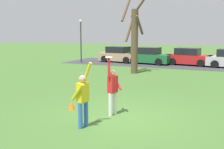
{
  "coord_description": "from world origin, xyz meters",
  "views": [
    {
      "loc": [
        3.32,
        -8.16,
        2.89
      ],
      "look_at": [
        -0.51,
        0.46,
        1.42
      ],
      "focal_mm": 41.99,
      "sensor_mm": 36.0,
      "label": 1
    }
  ],
  "objects_px": {
    "person_catcher": "(113,88)",
    "parked_car_red": "(189,57)",
    "parked_car_tan": "(119,55)",
    "parked_car_green": "(149,56)",
    "person_defender": "(83,97)",
    "field_cone_orange": "(72,106)",
    "lamppost_by_lot": "(81,37)",
    "frisbee_disc": "(109,57)",
    "bare_tree_tall": "(134,38)"
  },
  "relations": [
    {
      "from": "person_catcher",
      "to": "parked_car_red",
      "type": "relative_size",
      "value": 0.49
    },
    {
      "from": "parked_car_tan",
      "to": "parked_car_green",
      "type": "xyz_separation_m",
      "value": [
        3.29,
        -0.31,
        0.0
      ]
    },
    {
      "from": "person_catcher",
      "to": "parked_car_green",
      "type": "height_order",
      "value": "person_catcher"
    },
    {
      "from": "person_defender",
      "to": "field_cone_orange",
      "type": "height_order",
      "value": "person_defender"
    },
    {
      "from": "person_defender",
      "to": "parked_car_red",
      "type": "relative_size",
      "value": 0.48
    },
    {
      "from": "person_catcher",
      "to": "lamppost_by_lot",
      "type": "height_order",
      "value": "lamppost_by_lot"
    },
    {
      "from": "frisbee_disc",
      "to": "lamppost_by_lot",
      "type": "distance_m",
      "value": 17.68
    },
    {
      "from": "field_cone_orange",
      "to": "parked_car_green",
      "type": "bearing_deg",
      "value": 95.63
    },
    {
      "from": "person_defender",
      "to": "person_catcher",
      "type": "bearing_deg",
      "value": 0.0
    },
    {
      "from": "parked_car_red",
      "to": "bare_tree_tall",
      "type": "height_order",
      "value": "bare_tree_tall"
    },
    {
      "from": "frisbee_disc",
      "to": "bare_tree_tall",
      "type": "bearing_deg",
      "value": 104.45
    },
    {
      "from": "frisbee_disc",
      "to": "lamppost_by_lot",
      "type": "relative_size",
      "value": 0.06
    },
    {
      "from": "frisbee_disc",
      "to": "parked_car_tan",
      "type": "distance_m",
      "value": 18.06
    },
    {
      "from": "person_catcher",
      "to": "field_cone_orange",
      "type": "distance_m",
      "value": 1.89
    },
    {
      "from": "lamppost_by_lot",
      "to": "person_defender",
      "type": "bearing_deg",
      "value": -59.19
    },
    {
      "from": "person_catcher",
      "to": "parked_car_green",
      "type": "relative_size",
      "value": 0.49
    },
    {
      "from": "person_defender",
      "to": "lamppost_by_lot",
      "type": "bearing_deg",
      "value": 42.68
    },
    {
      "from": "parked_car_green",
      "to": "field_cone_orange",
      "type": "bearing_deg",
      "value": -77.63
    },
    {
      "from": "person_catcher",
      "to": "parked_car_tan",
      "type": "xyz_separation_m",
      "value": [
        -6.6,
        16.55,
        -0.25
      ]
    },
    {
      "from": "person_catcher",
      "to": "lamppost_by_lot",
      "type": "distance_m",
      "value": 17.59
    },
    {
      "from": "frisbee_disc",
      "to": "parked_car_green",
      "type": "xyz_separation_m",
      "value": [
        -3.26,
        16.46,
        -1.37
      ]
    },
    {
      "from": "frisbee_disc",
      "to": "parked_car_red",
      "type": "relative_size",
      "value": 0.06
    },
    {
      "from": "bare_tree_tall",
      "to": "lamppost_by_lot",
      "type": "distance_m",
      "value": 8.57
    },
    {
      "from": "person_defender",
      "to": "parked_car_tan",
      "type": "distance_m",
      "value": 19.15
    },
    {
      "from": "lamppost_by_lot",
      "to": "field_cone_orange",
      "type": "height_order",
      "value": "lamppost_by_lot"
    },
    {
      "from": "lamppost_by_lot",
      "to": "field_cone_orange",
      "type": "bearing_deg",
      "value": -60.65
    },
    {
      "from": "parked_car_red",
      "to": "lamppost_by_lot",
      "type": "xyz_separation_m",
      "value": [
        -10.19,
        -2.25,
        1.86
      ]
    },
    {
      "from": "parked_car_tan",
      "to": "lamppost_by_lot",
      "type": "xyz_separation_m",
      "value": [
        -3.27,
        -2.08,
        1.86
      ]
    },
    {
      "from": "person_catcher",
      "to": "bare_tree_tall",
      "type": "height_order",
      "value": "bare_tree_tall"
    },
    {
      "from": "person_defender",
      "to": "parked_car_green",
      "type": "height_order",
      "value": "person_defender"
    },
    {
      "from": "parked_car_green",
      "to": "field_cone_orange",
      "type": "height_order",
      "value": "parked_car_green"
    },
    {
      "from": "lamppost_by_lot",
      "to": "bare_tree_tall",
      "type": "bearing_deg",
      "value": -32.57
    },
    {
      "from": "bare_tree_tall",
      "to": "field_cone_orange",
      "type": "bearing_deg",
      "value": -84.59
    },
    {
      "from": "person_defender",
      "to": "lamppost_by_lot",
      "type": "relative_size",
      "value": 0.48
    },
    {
      "from": "parked_car_tan",
      "to": "parked_car_green",
      "type": "distance_m",
      "value": 3.3
    },
    {
      "from": "parked_car_red",
      "to": "bare_tree_tall",
      "type": "bearing_deg",
      "value": -106.65
    },
    {
      "from": "lamppost_by_lot",
      "to": "parked_car_tan",
      "type": "bearing_deg",
      "value": 32.51
    },
    {
      "from": "parked_car_green",
      "to": "parked_car_tan",
      "type": "bearing_deg",
      "value": -178.71
    },
    {
      "from": "frisbee_disc",
      "to": "person_catcher",
      "type": "bearing_deg",
      "value": 78.13
    },
    {
      "from": "parked_car_green",
      "to": "field_cone_orange",
      "type": "distance_m",
      "value": 16.37
    },
    {
      "from": "person_defender",
      "to": "lamppost_by_lot",
      "type": "distance_m",
      "value": 18.7
    },
    {
      "from": "frisbee_disc",
      "to": "field_cone_orange",
      "type": "distance_m",
      "value": 2.55
    },
    {
      "from": "bare_tree_tall",
      "to": "field_cone_orange",
      "type": "xyz_separation_m",
      "value": [
        0.94,
        -9.9,
        -2.44
      ]
    },
    {
      "from": "parked_car_tan",
      "to": "parked_car_red",
      "type": "distance_m",
      "value": 6.93
    },
    {
      "from": "bare_tree_tall",
      "to": "lamppost_by_lot",
      "type": "relative_size",
      "value": 1.32
    },
    {
      "from": "person_catcher",
      "to": "person_defender",
      "type": "xyz_separation_m",
      "value": [
        -0.32,
        -1.53,
        -0.0
      ]
    },
    {
      "from": "parked_car_tan",
      "to": "bare_tree_tall",
      "type": "relative_size",
      "value": 0.76
    },
    {
      "from": "lamppost_by_lot",
      "to": "field_cone_orange",
      "type": "distance_m",
      "value": 16.83
    },
    {
      "from": "person_defender",
      "to": "field_cone_orange",
      "type": "distance_m",
      "value": 2.19
    },
    {
      "from": "bare_tree_tall",
      "to": "parked_car_red",
      "type": "bearing_deg",
      "value": 66.61
    }
  ]
}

